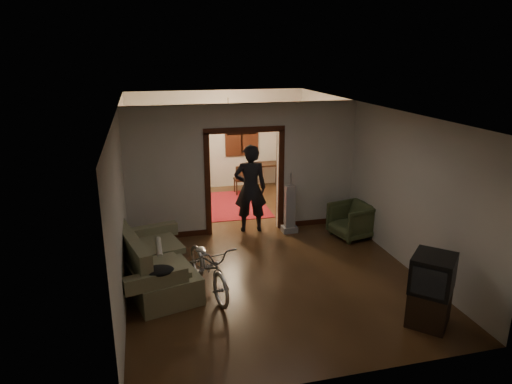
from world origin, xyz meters
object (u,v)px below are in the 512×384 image
object	(u,v)px
locker	(178,160)
desk	(264,176)
armchair	(352,221)
sofa	(154,257)
person	(250,188)
bicycle	(209,266)

from	to	relation	value
locker	desk	bearing A→B (deg)	-15.19
armchair	locker	distance (m)	5.26
sofa	person	xyz separation A→B (m)	(2.15, 1.98, 0.48)
sofa	bicycle	size ratio (longest dim) A/B	1.25
person	desk	bearing A→B (deg)	-103.18
desk	bicycle	bearing A→B (deg)	-108.57
armchair	desk	bearing A→B (deg)	179.09
sofa	bicycle	bearing A→B (deg)	-43.34
sofa	person	bearing A→B (deg)	27.97
bicycle	person	distance (m)	2.82
locker	sofa	bearing A→B (deg)	-114.15
sofa	bicycle	xyz separation A→B (m)	(0.86, -0.47, -0.04)
sofa	armchair	bearing A→B (deg)	-0.04
armchair	locker	world-z (taller)	locker
armchair	person	bearing A→B (deg)	-127.00
bicycle	armchair	world-z (taller)	bicycle
armchair	desk	xyz separation A→B (m)	(-0.86, 4.02, -0.01)
armchair	person	size ratio (longest dim) A/B	0.42
armchair	person	distance (m)	2.28
sofa	bicycle	world-z (taller)	sofa
person	locker	xyz separation A→B (m)	(-1.31, 3.14, -0.01)
armchair	desk	world-z (taller)	armchair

